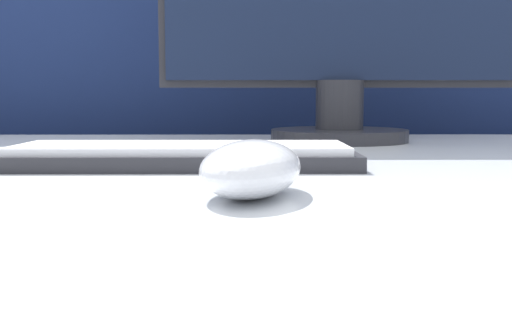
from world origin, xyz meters
name	(u,v)px	position (x,y,z in m)	size (l,w,h in m)	color
partition_panel	(253,165)	(0.00, 0.68, 0.65)	(5.00, 0.03, 1.29)	navy
computer_mouse_near	(256,168)	(0.00, -0.19, 0.74)	(0.10, 0.14, 0.04)	white
keyboard	(185,156)	(-0.07, 0.01, 0.73)	(0.37, 0.14, 0.02)	#28282D
monitor	(342,14)	(0.15, 0.37, 0.93)	(0.60, 0.23, 0.41)	#28282D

